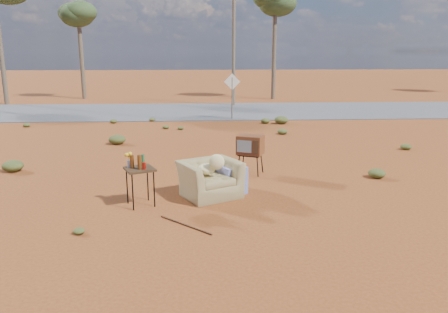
{
  "coord_description": "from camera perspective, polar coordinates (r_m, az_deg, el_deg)",
  "views": [
    {
      "loc": [
        -0.09,
        -8.85,
        3.2
      ],
      "look_at": [
        0.48,
        1.08,
        0.8
      ],
      "focal_mm": 35.0,
      "sensor_mm": 36.0,
      "label": 1
    }
  ],
  "objects": [
    {
      "name": "road_sign",
      "position": [
        20.98,
        1.06,
        8.93
      ],
      "size": [
        0.78,
        0.06,
        2.19
      ],
      "color": "brown",
      "rests_on": "ground"
    },
    {
      "name": "utility_pole_center",
      "position": [
        26.45,
        1.27,
        15.62
      ],
      "size": [
        1.4,
        0.2,
        8.0
      ],
      "color": "brown",
      "rests_on": "ground"
    },
    {
      "name": "ground",
      "position": [
        9.41,
        -2.57,
        -6.33
      ],
      "size": [
        140.0,
        140.0,
        0.0
      ],
      "primitive_type": "plane",
      "color": "brown",
      "rests_on": "ground"
    },
    {
      "name": "tv_unit",
      "position": [
        11.57,
        3.46,
        1.46
      ],
      "size": [
        0.8,
        0.74,
        1.05
      ],
      "rotation": [
        0.0,
        0.0,
        -0.42
      ],
      "color": "black",
      "rests_on": "ground"
    },
    {
      "name": "highway",
      "position": [
        24.06,
        -3.08,
        5.96
      ],
      "size": [
        140.0,
        7.0,
        0.04
      ],
      "primitive_type": "cube",
      "color": "#565659",
      "rests_on": "ground"
    },
    {
      "name": "eucalyptus_center",
      "position": [
        30.45,
        6.72,
        19.57
      ],
      "size": [
        3.2,
        3.2,
        7.6
      ],
      "color": "brown",
      "rests_on": "ground"
    },
    {
      "name": "side_table",
      "position": [
        9.33,
        -11.26,
        -1.32
      ],
      "size": [
        0.75,
        0.75,
        1.14
      ],
      "rotation": [
        0.0,
        0.0,
        0.41
      ],
      "color": "#3B2815",
      "rests_on": "ground"
    },
    {
      "name": "eucalyptus_near_left",
      "position": [
        31.93,
        -18.48,
        16.95
      ],
      "size": [
        3.2,
        3.2,
        6.6
      ],
      "color": "brown",
      "rests_on": "ground"
    },
    {
      "name": "rusty_bar",
      "position": [
        8.35,
        -5.05,
        -8.89
      ],
      "size": [
        1.0,
        0.97,
        0.04
      ],
      "primitive_type": "cylinder",
      "rotation": [
        0.0,
        1.57,
        -0.77
      ],
      "color": "#482713",
      "rests_on": "ground"
    },
    {
      "name": "scrub_patch",
      "position": [
        13.63,
        -6.31,
        0.51
      ],
      "size": [
        17.49,
        8.07,
        0.33
      ],
      "color": "#4C5626",
      "rests_on": "ground"
    },
    {
      "name": "armchair",
      "position": [
        9.87,
        -1.35,
        -2.27
      ],
      "size": [
        1.62,
        1.48,
        1.09
      ],
      "rotation": [
        0.0,
        0.0,
        0.46
      ],
      "color": "olive",
      "rests_on": "ground"
    }
  ]
}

